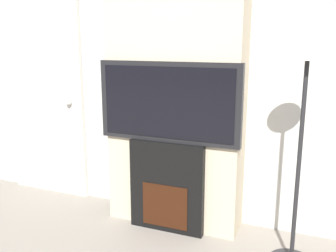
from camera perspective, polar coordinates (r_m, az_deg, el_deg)
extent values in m
cube|color=silver|center=(3.29, 2.40, 8.92)|extent=(6.00, 0.06, 2.70)
cube|color=beige|center=(3.11, 1.16, 8.70)|extent=(1.14, 0.33, 2.70)
cube|color=black|center=(3.18, 0.00, -9.09)|extent=(0.64, 0.14, 0.77)
cube|color=#33160A|center=(3.18, -0.51, -12.13)|extent=(0.40, 0.01, 0.37)
cube|color=black|center=(2.99, 0.00, 3.63)|extent=(1.19, 0.06, 0.65)
cube|color=black|center=(2.96, -0.24, 3.53)|extent=(1.10, 0.01, 0.57)
cylinder|color=#262628|center=(2.72, 19.29, -5.78)|extent=(0.03, 0.03, 1.43)
cone|color=silver|center=(2.59, 20.57, 10.55)|extent=(0.25, 0.25, 0.10)
cube|color=silver|center=(4.04, -18.23, 4.34)|extent=(0.91, 0.04, 2.04)
sphere|color=silver|center=(3.81, -14.91, 3.47)|extent=(0.06, 0.06, 0.06)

